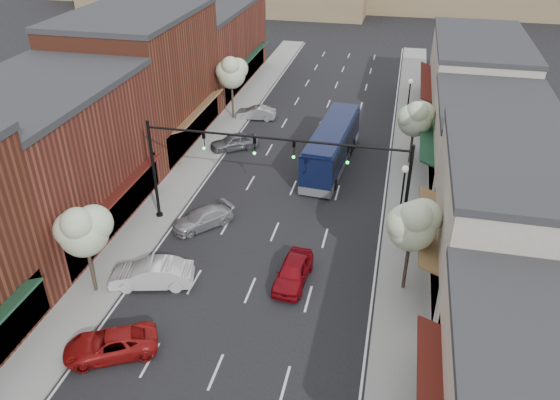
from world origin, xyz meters
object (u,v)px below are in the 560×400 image
Objects in this scene: lamp_post_far at (409,94)px; parked_car_d at (234,142)px; parked_car_e at (256,113)px; parked_car_c at (203,219)px; signal_mast_right at (367,178)px; parked_car_b at (152,274)px; parked_car_a at (111,344)px; tree_left_far at (232,72)px; signal_mast_left at (187,159)px; red_hatchback at (293,272)px; tree_left_near at (83,229)px; coach_bus at (332,146)px; lamp_post_near at (403,186)px; tree_right_near at (413,223)px; tree_right_far at (416,117)px.

lamp_post_far reaches higher than parked_car_d.
parked_car_c is at bearing -1.07° from parked_car_e.
parked_car_b is (-11.10, -6.73, -3.86)m from signal_mast_right.
signal_mast_right is 22.23m from parked_car_e.
lamp_post_far is 1.00× the size of parked_car_a.
tree_left_far reaches higher than parked_car_c.
parked_car_c is at bearing -79.20° from tree_left_far.
tree_left_far reaches higher than parked_car_b.
lamp_post_far is (16.05, 2.06, -1.60)m from tree_left_far.
signal_mast_left reaches higher than red_hatchback.
parked_car_d is at bearing -148.73° from lamp_post_far.
parked_car_d reaches higher than parked_car_c.
tree_left_near reaches higher than parked_car_b.
signal_mast_right is at bearing 30.14° from tree_left_near.
parked_car_b is at bearing -3.80° from parked_car_e.
signal_mast_left is at bearing 152.55° from red_hatchback.
coach_bus is at bearing 141.20° from parked_car_b.
lamp_post_far is at bearing 90.00° from lamp_post_near.
coach_bus is 8.58m from parked_car_d.
tree_right_near reaches higher than parked_car_b.
tree_left_near is 11.50m from red_hatchback.
parked_car_a reaches higher than parked_car_c.
coach_bus is at bearing 93.61° from red_hatchback.
parked_car_b is at bearing -161.60° from red_hatchback.
tree_right_far is at bearing 50.31° from tree_left_near.
parked_car_a is (3.02, -29.94, -3.99)m from tree_left_far.
tree_left_near is at bearing -9.87° from parked_car_e.
signal_mast_right is at bearing 57.66° from red_hatchback.
parked_car_a is at bearing -88.16° from signal_mast_left.
tree_right_far is 1.31× the size of parked_car_c.
coach_bus is at bearing 125.91° from lamp_post_near.
lamp_post_far reaches higher than red_hatchback.
parked_car_c is at bearing 150.82° from parked_car_a.
tree_right_near is 1.34× the size of lamp_post_far.
tree_right_far is at bearing 77.15° from signal_mast_right.
parked_car_c is (3.50, 7.66, -3.62)m from tree_left_near.
tree_right_far reaches higher than lamp_post_near.
signal_mast_right is 1.51× the size of tree_right_far.
parked_car_b is at bearing -31.37° from parked_car_d.
coach_bus is 2.70× the size of parked_car_c.
tree_right_near reaches higher than parked_car_e.
tree_left_near is at bearing -146.67° from lamp_post_near.
parked_car_b is 25.15m from parked_car_e.
parked_car_e is at bearing 91.69° from signal_mast_left.
lamp_post_far is at bearing 64.74° from coach_bus.
tree_right_far reaches higher than parked_car_c.
tree_right_far is 6.75m from coach_bus.
lamp_post_near is (-0.55, -9.44, -0.99)m from tree_right_far.
tree_left_near is 6.13m from parked_car_a.
tree_right_far is 0.49× the size of coach_bus.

